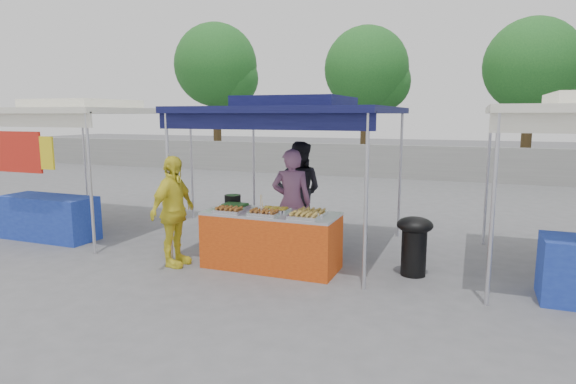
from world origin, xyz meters
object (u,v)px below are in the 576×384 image
(vendor_table, at_px, (271,240))
(cooking_pot, at_px, (233,200))
(vendor_woman, at_px, (291,203))
(helper_man, at_px, (299,191))
(wok_burner, at_px, (414,241))
(customer_person, at_px, (173,211))

(vendor_table, relative_size, cooking_pot, 7.67)
(cooking_pot, height_order, vendor_woman, vendor_woman)
(vendor_woman, relative_size, helper_man, 0.97)
(helper_man, bearing_deg, cooking_pot, 66.82)
(wok_burner, relative_size, vendor_woman, 0.49)
(cooking_pot, relative_size, customer_person, 0.16)
(vendor_table, relative_size, vendor_woman, 1.14)
(customer_person, bearing_deg, helper_man, -27.18)
(cooking_pot, bearing_deg, vendor_woman, 22.69)
(wok_burner, distance_m, helper_man, 2.64)
(customer_person, bearing_deg, vendor_table, -71.54)
(wok_burner, distance_m, customer_person, 3.57)
(customer_person, bearing_deg, wok_burner, -74.37)
(customer_person, bearing_deg, cooking_pot, -35.10)
(vendor_table, distance_m, customer_person, 1.54)
(vendor_woman, height_order, helper_man, helper_man)
(wok_burner, bearing_deg, helper_man, 162.21)
(helper_man, bearing_deg, vendor_table, 97.33)
(wok_burner, height_order, helper_man, helper_man)
(vendor_table, relative_size, customer_person, 1.19)
(vendor_woman, bearing_deg, wok_burner, 156.22)
(vendor_table, distance_m, helper_man, 1.84)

